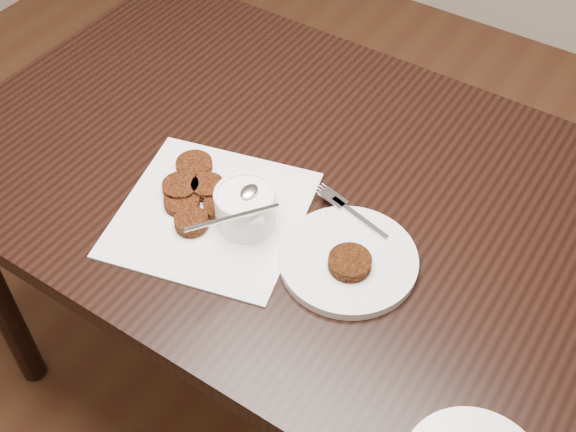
# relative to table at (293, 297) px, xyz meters

# --- Properties ---
(table) EXTENTS (1.32, 0.85, 0.75)m
(table) POSITION_rel_table_xyz_m (0.00, 0.00, 0.00)
(table) COLOR black
(table) RESTS_ON floor
(napkin) EXTENTS (0.38, 0.38, 0.00)m
(napkin) POSITION_rel_table_xyz_m (-0.07, -0.16, 0.38)
(napkin) COLOR white
(napkin) RESTS_ON table
(sauce_ramekin) EXTENTS (0.17, 0.17, 0.14)m
(sauce_ramekin) POSITION_rel_table_xyz_m (-0.00, -0.14, 0.45)
(sauce_ramekin) COLOR white
(sauce_ramekin) RESTS_ON napkin
(patty_cluster) EXTENTS (0.23, 0.23, 0.02)m
(patty_cluster) POSITION_rel_table_xyz_m (-0.11, -0.15, 0.39)
(patty_cluster) COLOR #68290D
(patty_cluster) RESTS_ON napkin
(plate_with_patty) EXTENTS (0.27, 0.27, 0.03)m
(plate_with_patty) POSITION_rel_table_xyz_m (0.18, -0.12, 0.39)
(plate_with_patty) COLOR silver
(plate_with_patty) RESTS_ON table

